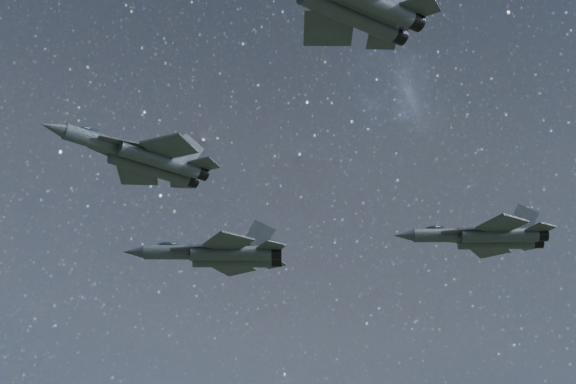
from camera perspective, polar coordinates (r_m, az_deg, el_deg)
name	(u,v)px	position (r m, az deg, el deg)	size (l,w,h in m)	color
jet_lead	(142,157)	(68.57, -10.35, 2.45)	(15.32, 10.39, 3.85)	#2E3439
jet_left	(219,254)	(87.82, -4.94, -4.43)	(18.11, 12.09, 4.59)	#2E3439
jet_slot	(485,237)	(83.15, 13.82, -3.10)	(15.76, 10.45, 4.01)	#2E3439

